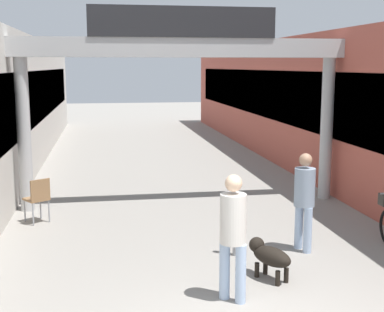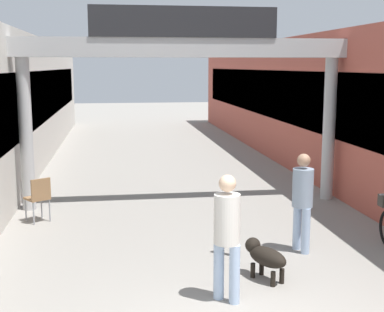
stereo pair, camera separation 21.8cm
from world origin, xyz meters
TOP-DOWN VIEW (x-y plane):
  - storefront_right at (5.09, 11.00)m, footprint 3.00×26.00m
  - arcade_sign_gateway at (0.00, 6.58)m, footprint 7.40×0.47m
  - pedestrian_with_dog at (-0.09, 1.54)m, footprint 0.48×0.48m
  - pedestrian_companion at (1.53, 3.23)m, footprint 0.42×0.42m
  - dog_on_leash at (0.60, 2.17)m, footprint 0.60×0.79m
  - bollard_post_metal at (0.37, 3.18)m, footprint 0.10×0.10m
  - cafe_chair_wood_nearer at (-3.00, 5.58)m, footprint 0.56×0.56m

SIDE VIEW (x-z plane):
  - dog_on_leash at x=0.60m, z-range 0.07..0.63m
  - bollard_post_metal at x=0.37m, z-range 0.01..1.03m
  - cafe_chair_wood_nearer at x=-3.00m, z-range 0.10..0.99m
  - pedestrian_companion at x=1.53m, z-range 0.12..1.76m
  - pedestrian_with_dog at x=-0.09m, z-range 0.12..1.81m
  - storefront_right at x=5.09m, z-range 0.00..3.88m
  - arcade_sign_gateway at x=0.00m, z-range 0.92..5.19m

